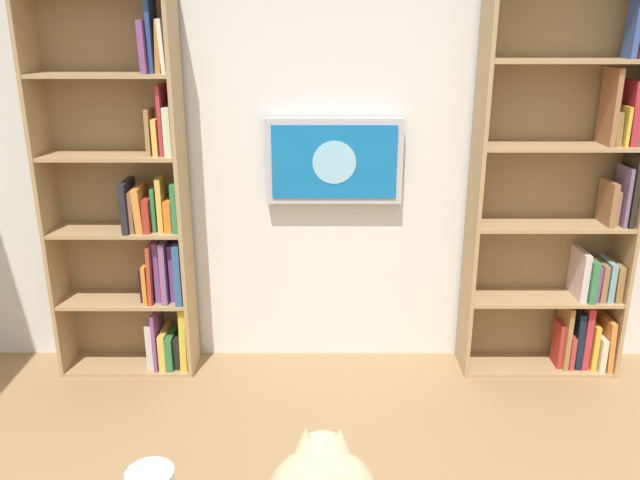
{
  "coord_description": "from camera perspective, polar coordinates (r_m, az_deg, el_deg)",
  "views": [
    {
      "loc": [
        0.07,
        1.37,
        1.94
      ],
      "look_at": [
        0.08,
        -1.09,
        1.11
      ],
      "focal_mm": 36.11,
      "sensor_mm": 36.0,
      "label": 1
    }
  ],
  "objects": [
    {
      "name": "wall_back",
      "position": [
        3.65,
        1.25,
        9.24
      ],
      "size": [
        4.52,
        0.06,
        2.7
      ],
      "primitive_type": "cube",
      "color": "silver",
      "rests_on": "ground"
    },
    {
      "name": "bookshelf_left",
      "position": [
        3.81,
        21.35,
        3.33
      ],
      "size": [
        0.88,
        0.28,
        2.21
      ],
      "color": "tan",
      "rests_on": "ground"
    },
    {
      "name": "bookshelf_right",
      "position": [
        3.71,
        -16.13,
        2.69
      ],
      "size": [
        0.77,
        0.28,
        2.13
      ],
      "color": "tan",
      "rests_on": "ground"
    },
    {
      "name": "wall_mounted_tv",
      "position": [
        3.59,
        1.21,
        7.0
      ],
      "size": [
        0.76,
        0.07,
        0.48
      ],
      "color": "#B7B7BC"
    }
  ]
}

